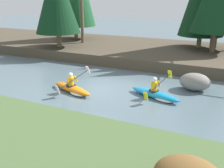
% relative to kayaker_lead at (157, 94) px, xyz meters
% --- Properties ---
extents(ground_plane, '(90.00, 90.00, 0.00)m').
position_rel_kayaker_lead_xyz_m(ground_plane, '(-3.47, -0.23, -0.20)').
color(ground_plane, slate).
extents(riverbank_far, '(44.00, 9.29, 0.75)m').
position_rel_kayaker_lead_xyz_m(riverbank_far, '(-3.47, 8.73, 0.18)').
color(riverbank_far, '#4C4233').
rests_on(riverbank_far, ground).
extents(bare_tree_upstream, '(3.88, 3.84, 7.07)m').
position_rel_kayaker_lead_xyz_m(bare_tree_upstream, '(-9.06, 8.22, 3.88)').
color(bare_tree_upstream, brown).
rests_on(bare_tree_upstream, riverbank_far).
extents(kayaker_lead, '(2.75, 2.02, 1.20)m').
position_rel_kayaker_lead_xyz_m(kayaker_lead, '(0.00, 0.00, 0.00)').
color(kayaker_lead, '#1993D6').
rests_on(kayaker_lead, ground).
extents(kayaker_middle, '(2.75, 2.01, 1.20)m').
position_rel_kayaker_lead_xyz_m(kayaker_middle, '(-4.03, -1.06, 0.00)').
color(kayaker_middle, orange).
rests_on(kayaker_middle, ground).
extents(boulder_midstream, '(1.57, 1.23, 0.89)m').
position_rel_kayaker_lead_xyz_m(boulder_midstream, '(1.44, 1.97, 0.24)').
color(boulder_midstream, gray).
rests_on(boulder_midstream, ground).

